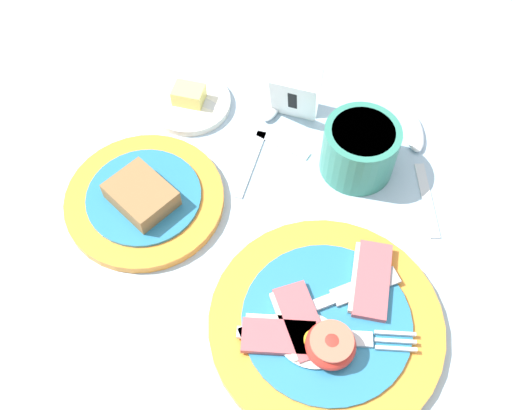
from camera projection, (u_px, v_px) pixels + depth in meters
name	position (u px, v px, depth m)	size (l,w,h in m)	color
ground_plane	(234.00, 270.00, 0.68)	(3.00, 3.00, 0.00)	#A3BCD1
breakfast_plate	(325.00, 324.00, 0.63)	(0.25, 0.25, 0.04)	orange
bread_plate	(144.00, 198.00, 0.72)	(0.19, 0.19, 0.04)	orange
sugar_cup	(360.00, 148.00, 0.72)	(0.09, 0.09, 0.07)	#337F6B
butter_dish	(190.00, 101.00, 0.80)	(0.11, 0.11, 0.03)	silver
number_card	(295.00, 95.00, 0.77)	(0.07, 0.05, 0.07)	white
teaspoon_by_saucer	(223.00, 114.00, 0.80)	(0.19, 0.04, 0.01)	silver
teaspoon_near_cup	(267.00, 117.00, 0.79)	(0.05, 0.19, 0.01)	silver
teaspoon_stray	(416.00, 148.00, 0.77)	(0.11, 0.18, 0.01)	silver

